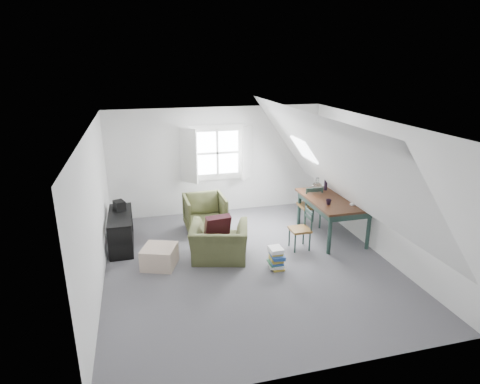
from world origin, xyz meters
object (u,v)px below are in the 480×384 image
object	(u,v)px
dining_chair_near	(301,229)
media_shelf	(121,233)
magazine_stack	(276,258)
ottoman	(160,257)
armchair_far	(205,230)
armchair_near	(220,259)
dining_chair_far	(310,205)
dining_table	(332,203)

from	to	relation	value
dining_chair_near	media_shelf	size ratio (longest dim) A/B	0.61
magazine_stack	ottoman	bearing A→B (deg)	163.29
armchair_far	media_shelf	xyz separation A→B (m)	(-1.73, -0.38, 0.30)
armchair_far	dining_chair_near	size ratio (longest dim) A/B	1.09
armchair_near	magazine_stack	xyz separation A→B (m)	(0.90, -0.60, 0.20)
ottoman	magazine_stack	world-z (taller)	magazine_stack
dining_chair_near	magazine_stack	size ratio (longest dim) A/B	2.02
armchair_far	media_shelf	bearing A→B (deg)	-168.67
armchair_near	media_shelf	distance (m)	2.03
dining_chair_far	magazine_stack	world-z (taller)	dining_chair_far
armchair_far	media_shelf	distance (m)	1.79
armchair_near	dining_chair_near	distance (m)	1.68
dining_chair_near	media_shelf	world-z (taller)	dining_chair_near
armchair_near	media_shelf	world-z (taller)	media_shelf
armchair_near	dining_chair_far	distance (m)	2.49
dining_chair_far	media_shelf	size ratio (longest dim) A/B	0.73
dining_chair_near	media_shelf	xyz separation A→B (m)	(-3.38, 0.94, -0.11)
dining_table	dining_chair_far	xyz separation A→B (m)	(-0.22, 0.56, -0.22)
armchair_near	magazine_stack	bearing A→B (deg)	161.46
dining_chair_far	magazine_stack	size ratio (longest dim) A/B	2.42
ottoman	dining_chair_far	world-z (taller)	dining_chair_far
armchair_near	dining_table	world-z (taller)	dining_table
armchair_far	media_shelf	size ratio (longest dim) A/B	0.66
ottoman	armchair_far	bearing A→B (deg)	52.23
dining_table	media_shelf	xyz separation A→B (m)	(-4.21, 0.55, -0.42)
armchair_far	dining_chair_near	world-z (taller)	dining_chair_near
magazine_stack	armchair_near	bearing A→B (deg)	146.28
armchair_far	dining_table	size ratio (longest dim) A/B	0.52
media_shelf	armchair_far	bearing A→B (deg)	7.59
magazine_stack	dining_table	bearing A→B (deg)	33.37
dining_table	magazine_stack	world-z (taller)	dining_table
armchair_near	armchair_far	distance (m)	1.36
media_shelf	armchair_near	bearing A→B (deg)	-34.06
ottoman	dining_chair_near	size ratio (longest dim) A/B	0.71
armchair_near	armchair_far	world-z (taller)	armchair_far
dining_table	magazine_stack	distance (m)	1.94
dining_chair_far	armchair_near	bearing A→B (deg)	25.79
ottoman	dining_chair_near	bearing A→B (deg)	0.81
ottoman	dining_chair_far	bearing A→B (deg)	16.67
dining_chair_far	media_shelf	bearing A→B (deg)	2.06
armchair_far	dining_table	world-z (taller)	dining_table
media_shelf	magazine_stack	world-z (taller)	media_shelf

